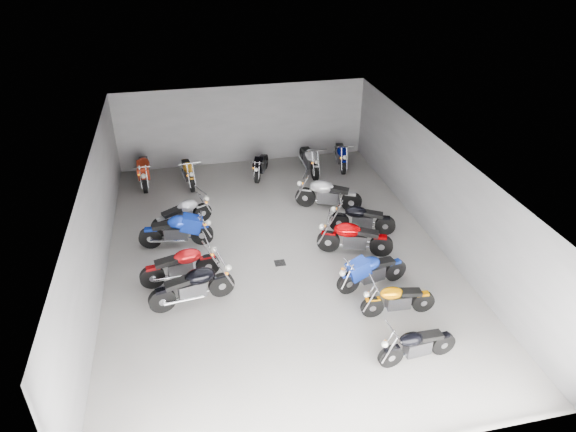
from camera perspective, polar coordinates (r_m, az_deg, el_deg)
name	(u,v)px	position (r m, az deg, el deg)	size (l,w,h in m)	color
ground	(277,254)	(15.67, -1.27, -4.21)	(14.00, 14.00, 0.00)	gray
wall_back	(243,125)	(21.12, -5.03, 10.06)	(10.00, 0.10, 3.20)	slate
wall_left	(95,227)	(14.86, -20.62, -1.18)	(0.10, 14.00, 3.20)	slate
wall_right	(436,191)	(16.38, 16.11, 2.67)	(0.10, 14.00, 3.20)	slate
ceiling	(275,156)	(14.09, -1.41, 6.63)	(10.00, 14.00, 0.04)	black
drain_grate	(280,263)	(15.26, -0.90, -5.24)	(0.32, 0.32, 0.01)	black
motorcycle_left_c	(193,286)	(13.73, -10.51, -7.66)	(2.28, 0.65, 1.01)	black
motorcycle_left_d	(181,265)	(14.57, -11.80, -5.37)	(2.23, 0.54, 0.98)	black
motorcycle_left_e	(177,231)	(16.11, -12.26, -1.60)	(2.28, 0.50, 1.00)	black
motorcycle_left_f	(182,214)	(17.02, -11.65, 0.20)	(2.00, 1.03, 0.94)	black
motorcycle_right_a	(417,345)	(12.38, 14.13, -13.69)	(1.94, 0.43, 0.85)	black
motorcycle_right_b	(397,299)	(13.51, 12.06, -9.03)	(1.96, 0.41, 0.86)	black
motorcycle_right_c	(372,271)	(14.26, 9.27, -6.07)	(2.13, 0.59, 0.94)	black
motorcycle_right_d	(354,238)	(15.52, 7.34, -2.42)	(2.20, 0.95, 1.01)	black
motorcycle_right_e	(361,219)	(16.60, 8.17, -0.30)	(2.04, 0.87, 0.94)	black
motorcycle_right_f	(328,194)	(17.84, 4.41, 2.43)	(2.19, 1.10, 1.03)	black
motorcycle_back_a	(144,170)	(20.28, -15.69, 4.93)	(0.46, 2.33, 1.02)	black
motorcycle_back_b	(188,171)	(19.93, -11.04, 4.89)	(0.48, 2.10, 0.92)	black
motorcycle_back_d	(261,165)	(20.22, -3.01, 5.67)	(0.85, 1.80, 0.84)	black
motorcycle_back_e	(309,159)	(20.51, 2.39, 6.33)	(0.46, 2.27, 1.00)	black
motorcycle_back_f	(341,155)	(21.07, 5.91, 6.79)	(0.54, 2.14, 0.94)	black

